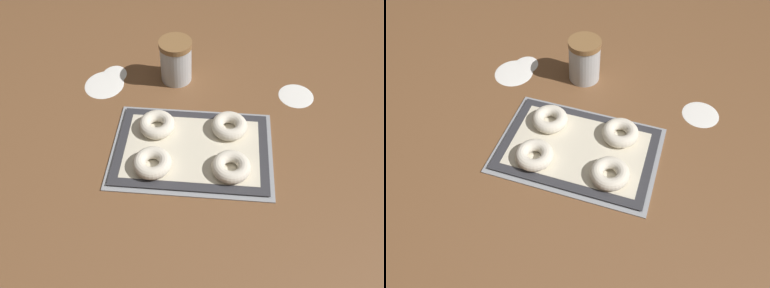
{
  "view_description": "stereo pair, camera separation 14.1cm",
  "coord_description": "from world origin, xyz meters",
  "views": [
    {
      "loc": [
        0.07,
        -0.6,
        0.78
      ],
      "look_at": [
        0.02,
        0.01,
        0.03
      ],
      "focal_mm": 35.0,
      "sensor_mm": 36.0,
      "label": 1
    },
    {
      "loc": [
        0.21,
        -0.57,
        0.78
      ],
      "look_at": [
        0.02,
        0.01,
        0.03
      ],
      "focal_mm": 35.0,
      "sensor_mm": 36.0,
      "label": 2
    }
  ],
  "objects": [
    {
      "name": "ground_plane",
      "position": [
        0.0,
        0.0,
        0.0
      ],
      "size": [
        2.8,
        2.8,
        0.0
      ],
      "primitive_type": "plane",
      "color": "brown"
    },
    {
      "name": "baking_tray",
      "position": [
        0.02,
        0.01,
        0.0
      ],
      "size": [
        0.42,
        0.29,
        0.01
      ],
      "color": "#93969B",
      "rests_on": "ground_plane"
    },
    {
      "name": "baking_mat",
      "position": [
        0.02,
        0.01,
        0.01
      ],
      "size": [
        0.4,
        0.26,
        0.0
      ],
      "color": "#333338",
      "rests_on": "baking_tray"
    },
    {
      "name": "bagel_front_left",
      "position": [
        -0.07,
        -0.06,
        0.03
      ],
      "size": [
        0.1,
        0.1,
        0.03
      ],
      "color": "silver",
      "rests_on": "baking_mat"
    },
    {
      "name": "bagel_front_right",
      "position": [
        0.12,
        -0.05,
        0.03
      ],
      "size": [
        0.1,
        0.1,
        0.03
      ],
      "color": "silver",
      "rests_on": "baking_mat"
    },
    {
      "name": "bagel_back_left",
      "position": [
        -0.08,
        0.07,
        0.03
      ],
      "size": [
        0.1,
        0.1,
        0.03
      ],
      "color": "silver",
      "rests_on": "baking_mat"
    },
    {
      "name": "bagel_back_right",
      "position": [
        0.11,
        0.08,
        0.03
      ],
      "size": [
        0.1,
        0.1,
        0.03
      ],
      "color": "silver",
      "rests_on": "baking_mat"
    },
    {
      "name": "flour_canister",
      "position": [
        -0.05,
        0.29,
        0.07
      ],
      "size": [
        0.1,
        0.1,
        0.13
      ],
      "color": "silver",
      "rests_on": "ground_plane"
    },
    {
      "name": "flour_patch_near",
      "position": [
        0.31,
        0.24,
        0.0
      ],
      "size": [
        0.1,
        0.1,
        0.0
      ],
      "color": "white",
      "rests_on": "ground_plane"
    },
    {
      "name": "flour_patch_far",
      "position": [
        -0.27,
        0.25,
        0.0
      ],
      "size": [
        0.12,
        0.13,
        0.0
      ],
      "color": "white",
      "rests_on": "ground_plane"
    },
    {
      "name": "flour_patch_side",
      "position": [
        -0.25,
        0.29,
        0.0
      ],
      "size": [
        0.08,
        0.09,
        0.0
      ],
      "color": "white",
      "rests_on": "ground_plane"
    }
  ]
}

